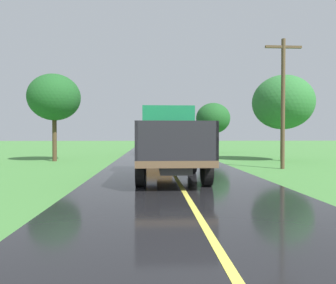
{
  "coord_description": "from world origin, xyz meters",
  "views": [
    {
      "loc": [
        -0.94,
        -0.45,
        1.67
      ],
      "look_at": [
        -0.22,
        12.56,
        1.4
      ],
      "focal_mm": 32.83,
      "sensor_mm": 36.0,
      "label": 1
    }
  ],
  "objects_px": {
    "roadside_tree_near_left": "(54,98)",
    "roadside_tree_far_left": "(283,102)",
    "banana_truck_near": "(169,141)",
    "roadside_tree_mid_right": "(213,118)",
    "banana_truck_far": "(156,138)",
    "utility_pole_roadside": "(283,99)"
  },
  "relations": [
    {
      "from": "banana_truck_near",
      "to": "utility_pole_roadside",
      "type": "height_order",
      "value": "utility_pole_roadside"
    },
    {
      "from": "utility_pole_roadside",
      "to": "roadside_tree_far_left",
      "type": "xyz_separation_m",
      "value": [
        2.15,
        4.91,
        0.36
      ]
    },
    {
      "from": "utility_pole_roadside",
      "to": "roadside_tree_mid_right",
      "type": "xyz_separation_m",
      "value": [
        -0.44,
        15.19,
        -0.12
      ]
    },
    {
      "from": "utility_pole_roadside",
      "to": "banana_truck_near",
      "type": "bearing_deg",
      "value": -152.65
    },
    {
      "from": "roadside_tree_near_left",
      "to": "roadside_tree_far_left",
      "type": "bearing_deg",
      "value": -1.7
    },
    {
      "from": "roadside_tree_mid_right",
      "to": "roadside_tree_near_left",
      "type": "bearing_deg",
      "value": -141.72
    },
    {
      "from": "banana_truck_far",
      "to": "utility_pole_roadside",
      "type": "bearing_deg",
      "value": -63.86
    },
    {
      "from": "banana_truck_near",
      "to": "roadside_tree_near_left",
      "type": "xyz_separation_m",
      "value": [
        -6.98,
        8.42,
        2.69
      ]
    },
    {
      "from": "banana_truck_far",
      "to": "roadside_tree_mid_right",
      "type": "distance_m",
      "value": 6.58
    },
    {
      "from": "utility_pole_roadside",
      "to": "roadside_tree_near_left",
      "type": "bearing_deg",
      "value": 157.45
    },
    {
      "from": "banana_truck_near",
      "to": "utility_pole_roadside",
      "type": "xyz_separation_m",
      "value": [
        5.92,
        3.06,
        2.05
      ]
    },
    {
      "from": "roadside_tree_far_left",
      "to": "banana_truck_far",
      "type": "bearing_deg",
      "value": 137.55
    },
    {
      "from": "banana_truck_near",
      "to": "utility_pole_roadside",
      "type": "distance_m",
      "value": 6.97
    },
    {
      "from": "banana_truck_far",
      "to": "roadside_tree_far_left",
      "type": "height_order",
      "value": "roadside_tree_far_left"
    },
    {
      "from": "roadside_tree_near_left",
      "to": "roadside_tree_far_left",
      "type": "xyz_separation_m",
      "value": [
        15.05,
        -0.45,
        -0.28
      ]
    },
    {
      "from": "banana_truck_near",
      "to": "roadside_tree_mid_right",
      "type": "xyz_separation_m",
      "value": [
        5.48,
        18.25,
        1.93
      ]
    },
    {
      "from": "roadside_tree_near_left",
      "to": "roadside_tree_mid_right",
      "type": "xyz_separation_m",
      "value": [
        12.46,
        9.83,
        -0.77
      ]
    },
    {
      "from": "roadside_tree_far_left",
      "to": "roadside_tree_mid_right",
      "type": "bearing_deg",
      "value": 104.14
    },
    {
      "from": "banana_truck_far",
      "to": "utility_pole_roadside",
      "type": "xyz_separation_m",
      "value": [
        6.12,
        -12.47,
        2.04
      ]
    },
    {
      "from": "utility_pole_roadside",
      "to": "banana_truck_far",
      "type": "bearing_deg",
      "value": 116.14
    },
    {
      "from": "banana_truck_near",
      "to": "roadside_tree_near_left",
      "type": "distance_m",
      "value": 11.27
    },
    {
      "from": "banana_truck_far",
      "to": "roadside_tree_far_left",
      "type": "relative_size",
      "value": 1.02
    }
  ]
}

